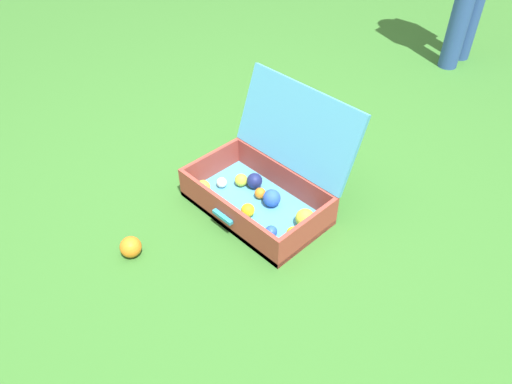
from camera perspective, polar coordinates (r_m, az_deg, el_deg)
ground_plane at (r=2.15m, az=0.14°, el=-2.74°), size 16.00×16.00×0.00m
open_suitcase at (r=2.13m, az=1.29°, el=0.99°), size 0.62×0.52×0.50m
stray_ball_on_grass at (r=2.02m, az=-14.47°, el=-6.25°), size 0.09×0.09×0.09m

